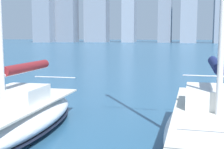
# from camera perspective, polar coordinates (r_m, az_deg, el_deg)

# --- Properties ---
(city_skyline) EXTENTS (163.63, 22.16, 51.74)m
(city_skyline) POSITION_cam_1_polar(r_m,az_deg,el_deg) (163.71, 11.21, 12.92)
(city_skyline) COLOR slate
(city_skyline) RESTS_ON ground
(sailboat_navy) EXTENTS (2.87, 8.24, 11.17)m
(sailboat_navy) POSITION_cam_1_polar(r_m,az_deg,el_deg) (9.41, 18.46, -9.24)
(sailboat_navy) COLOR silver
(sailboat_navy) RESTS_ON ground
(sailboat_maroon) EXTENTS (2.82, 7.96, 9.98)m
(sailboat_maroon) POSITION_cam_1_polar(r_m,az_deg,el_deg) (10.99, -17.45, -7.42)
(sailboat_maroon) COLOR white
(sailboat_maroon) RESTS_ON ground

